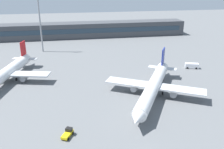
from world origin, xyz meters
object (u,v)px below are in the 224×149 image
Objects in this scene: service_van_white at (192,66)px; floodlight_tower_west at (39,16)px; airplane_mid at (5,74)px; airplane_near at (153,87)px; baggage_tug_yellow at (68,133)px.

floodlight_tower_west is at bearing 149.02° from service_van_white.
airplane_near is at bearing -22.86° from airplane_mid.
airplane_mid is 10.90× the size of baggage_tug_yellow.
floodlight_tower_west is (-60.84, 36.53, 16.16)m from service_van_white.
baggage_tug_yellow is at bearing -148.40° from airplane_near.
airplane_mid is 40.87m from baggage_tug_yellow.
airplane_near is 7.06× the size of service_van_white.
floodlight_tower_west is (-36.76, 58.31, 13.98)m from airplane_near.
service_van_white is 72.78m from floodlight_tower_west.
airplane_mid is 70.33m from service_van_white.
airplane_near is at bearing 31.60° from baggage_tug_yellow.
baggage_tug_yellow is at bearing -81.58° from floodlight_tower_west.
floodlight_tower_west is at bearing 76.37° from airplane_mid.
airplane_mid is 7.61× the size of service_van_white.
service_van_white is at bearing 1.88° from airplane_mid.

